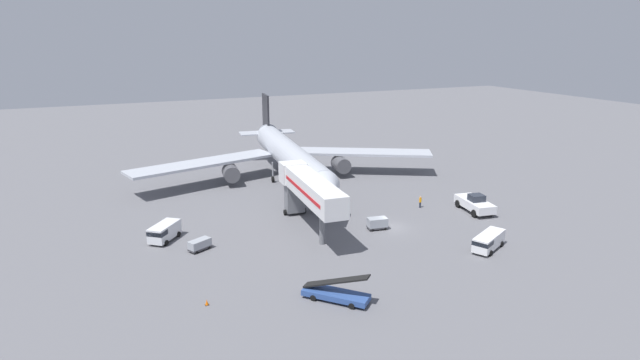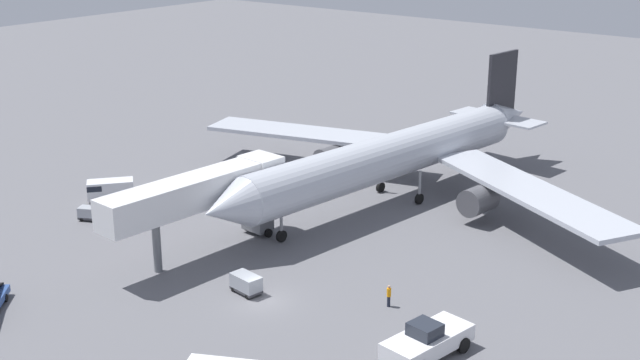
# 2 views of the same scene
# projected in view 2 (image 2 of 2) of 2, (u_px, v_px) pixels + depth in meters

# --- Properties ---
(ground_plane) EXTENTS (300.00, 300.00, 0.00)m
(ground_plane) POSITION_uv_depth(u_px,v_px,m) (263.00, 301.00, 64.87)
(ground_plane) COLOR slate
(airplane_at_gate) EXTENTS (53.36, 48.54, 13.06)m
(airplane_at_gate) POSITION_uv_depth(u_px,v_px,m) (398.00, 155.00, 85.51)
(airplane_at_gate) COLOR #B7BCC6
(airplane_at_gate) RESTS_ON ground
(jet_bridge) EXTENTS (4.62, 18.56, 7.37)m
(jet_bridge) POSITION_uv_depth(u_px,v_px,m) (206.00, 193.00, 72.11)
(jet_bridge) COLOR silver
(jet_bridge) RESTS_ON ground
(pushback_tug) EXTENTS (3.87, 7.18, 2.62)m
(pushback_tug) POSITION_uv_depth(u_px,v_px,m) (427.00, 341.00, 56.56)
(pushback_tug) COLOR white
(pushback_tug) RESTS_ON ground
(service_van_near_left) EXTENTS (4.50, 4.89, 2.09)m
(service_van_near_left) POSITION_uv_depth(u_px,v_px,m) (109.00, 189.00, 86.39)
(service_van_near_left) COLOR silver
(service_van_near_left) RESTS_ON ground
(baggage_cart_rear_right) EXTENTS (2.69, 1.76, 1.54)m
(baggage_cart_rear_right) POSITION_uv_depth(u_px,v_px,m) (246.00, 283.00, 65.90)
(baggage_cart_rear_right) COLOR #38383D
(baggage_cart_rear_right) RESTS_ON ground
(baggage_cart_mid_left) EXTENTS (2.91, 2.29, 1.33)m
(baggage_cart_mid_left) POSITION_uv_depth(u_px,v_px,m) (93.00, 213.00, 80.99)
(baggage_cart_mid_left) COLOR #38383D
(baggage_cart_mid_left) RESTS_ON ground
(ground_crew_worker_foreground) EXTENTS (0.46, 0.46, 1.78)m
(ground_crew_worker_foreground) POSITION_uv_depth(u_px,v_px,m) (389.00, 295.00, 63.67)
(ground_crew_worker_foreground) COLOR #1E2333
(ground_crew_worker_foreground) RESTS_ON ground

